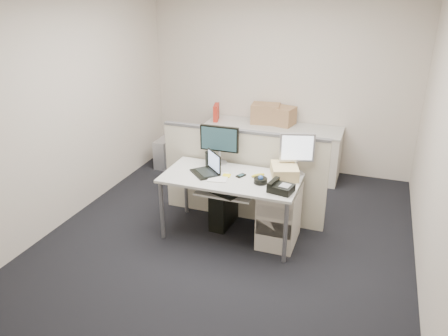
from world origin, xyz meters
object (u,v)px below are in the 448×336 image
at_px(monitor_main, 219,145).
at_px(desk_phone, 281,188).
at_px(laptop, 205,164).
at_px(desk, 231,182).

bearing_deg(monitor_main, desk_phone, -31.29).
bearing_deg(laptop, monitor_main, 125.73).
bearing_deg(desk, monitor_main, 128.00).
relative_size(monitor_main, desk_phone, 1.92).
bearing_deg(desk_phone, monitor_main, 160.10).
bearing_deg(laptop, desk_phone, 34.02).
bearing_deg(desk_phone, laptop, -179.51).
bearing_deg(monitor_main, desk, -52.82).
bearing_deg(desk, desk_phone, -16.70).
height_order(laptop, desk_phone, laptop).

